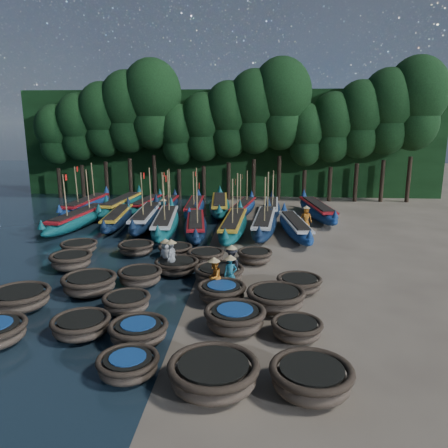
# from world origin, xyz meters

# --- Properties ---
(ground) EXTENTS (120.00, 120.00, 0.00)m
(ground) POSITION_xyz_m (0.00, 0.00, 0.00)
(ground) COLOR gray
(ground) RESTS_ON ground
(foliage_wall) EXTENTS (40.00, 3.00, 10.00)m
(foliage_wall) POSITION_xyz_m (0.00, 23.50, 5.00)
(foliage_wall) COLOR black
(foliage_wall) RESTS_ON ground
(coracle_2) EXTENTS (1.78, 1.78, 0.63)m
(coracle_2) POSITION_xyz_m (-0.81, -9.17, 0.37)
(coracle_2) COLOR brown
(coracle_2) RESTS_ON ground
(coracle_3) EXTENTS (2.78, 2.78, 0.83)m
(coracle_3) POSITION_xyz_m (1.64, -9.61, 0.47)
(coracle_3) COLOR brown
(coracle_3) RESTS_ON ground
(coracle_4) EXTENTS (2.23, 2.23, 0.82)m
(coracle_4) POSITION_xyz_m (4.20, -9.60, 0.47)
(coracle_4) COLOR brown
(coracle_4) RESTS_ON ground
(coracle_6) EXTENTS (2.22, 2.22, 0.67)m
(coracle_6) POSITION_xyz_m (-3.07, -6.92, 0.38)
(coracle_6) COLOR brown
(coracle_6) RESTS_ON ground
(coracle_7) EXTENTS (2.38, 2.38, 0.70)m
(coracle_7) POSITION_xyz_m (-1.03, -7.23, 0.41)
(coracle_7) COLOR brown
(coracle_7) RESTS_ON ground
(coracle_8) EXTENTS (2.35, 2.35, 0.82)m
(coracle_8) POSITION_xyz_m (2.03, -6.17, 0.47)
(coracle_8) COLOR brown
(coracle_8) RESTS_ON ground
(coracle_9) EXTENTS (1.73, 1.73, 0.63)m
(coracle_9) POSITION_xyz_m (4.10, -6.57, 0.36)
(coracle_9) COLOR brown
(coracle_9) RESTS_ON ground
(coracle_10) EXTENTS (2.82, 2.82, 0.77)m
(coracle_10) POSITION_xyz_m (-6.26, -4.99, 0.44)
(coracle_10) COLOR brown
(coracle_10) RESTS_ON ground
(coracle_11) EXTENTS (2.28, 2.28, 0.81)m
(coracle_11) POSITION_xyz_m (-4.17, -3.32, 0.46)
(coracle_11) COLOR brown
(coracle_11) RESTS_ON ground
(coracle_12) EXTENTS (2.02, 2.02, 0.70)m
(coracle_12) POSITION_xyz_m (-2.09, -5.00, 0.40)
(coracle_12) COLOR brown
(coracle_12) RESTS_ON ground
(coracle_13) EXTENTS (2.23, 2.23, 0.74)m
(coracle_13) POSITION_xyz_m (1.38, -3.73, 0.43)
(coracle_13) COLOR brown
(coracle_13) RESTS_ON ground
(coracle_14) EXTENTS (2.26, 2.26, 0.82)m
(coracle_14) POSITION_xyz_m (3.49, -4.33, 0.47)
(coracle_14) COLOR brown
(coracle_14) RESTS_ON ground
(coracle_15) EXTENTS (2.38, 2.38, 0.81)m
(coracle_15) POSITION_xyz_m (-6.21, -0.38, 0.47)
(coracle_15) COLOR brown
(coracle_15) RESTS_ON ground
(coracle_16) EXTENTS (2.25, 2.25, 0.74)m
(coracle_16) POSITION_xyz_m (-2.32, -2.20, 0.42)
(coracle_16) COLOR brown
(coracle_16) RESTS_ON ground
(coracle_17) EXTENTS (2.31, 2.31, 0.70)m
(coracle_17) POSITION_xyz_m (-1.00, -0.58, 0.40)
(coracle_17) COLOR brown
(coracle_17) RESTS_ON ground
(coracle_18) EXTENTS (2.26, 2.26, 0.74)m
(coracle_18) POSITION_xyz_m (1.08, -1.54, 0.42)
(coracle_18) COLOR brown
(coracle_18) RESTS_ON ground
(coracle_19) EXTENTS (1.99, 1.99, 0.66)m
(coracle_19) POSITION_xyz_m (4.55, -2.42, 0.38)
(coracle_19) COLOR brown
(coracle_19) RESTS_ON ground
(coracle_20) EXTENTS (1.98, 1.98, 0.67)m
(coracle_20) POSITION_xyz_m (-6.90, 2.26, 0.38)
(coracle_20) COLOR brown
(coracle_20) RESTS_ON ground
(coracle_21) EXTENTS (2.33, 2.33, 0.67)m
(coracle_21) POSITION_xyz_m (-3.74, 2.27, 0.38)
(coracle_21) COLOR brown
(coracle_21) RESTS_ON ground
(coracle_22) EXTENTS (1.83, 1.83, 0.64)m
(coracle_22) POSITION_xyz_m (-1.56, 2.06, 0.36)
(coracle_22) COLOR brown
(coracle_22) RESTS_ON ground
(coracle_23) EXTENTS (2.16, 2.16, 0.65)m
(coracle_23) POSITION_xyz_m (0.18, 1.15, 0.37)
(coracle_23) COLOR brown
(coracle_23) RESTS_ON ground
(coracle_24) EXTENTS (2.07, 2.07, 0.68)m
(coracle_24) POSITION_xyz_m (2.65, 1.29, 0.39)
(coracle_24) COLOR brown
(coracle_24) RESTS_ON ground
(long_boat_1) EXTENTS (2.54, 8.95, 3.82)m
(long_boat_1) POSITION_xyz_m (-9.35, 8.21, 0.61)
(long_boat_1) COLOR #0F5355
(long_boat_1) RESTS_ON ground
(long_boat_2) EXTENTS (2.17, 8.07, 1.43)m
(long_boat_2) POSITION_xyz_m (-6.87, 8.93, 0.54)
(long_boat_2) COLOR #0F2338
(long_boat_2) RESTS_ON ground
(long_boat_3) EXTENTS (2.22, 9.20, 3.91)m
(long_boat_3) POSITION_xyz_m (-4.84, 8.86, 0.62)
(long_boat_3) COLOR #0F2338
(long_boat_3) RESTS_ON ground
(long_boat_4) EXTENTS (2.58, 9.17, 3.92)m
(long_boat_4) POSITION_xyz_m (-3.20, 7.44, 0.62)
(long_boat_4) COLOR #0F5355
(long_boat_4) RESTS_ON ground
(long_boat_5) EXTENTS (2.53, 8.19, 3.51)m
(long_boat_5) POSITION_xyz_m (-1.16, 7.07, 0.56)
(long_boat_5) COLOR #0F2338
(long_boat_5) RESTS_ON ground
(long_boat_6) EXTENTS (2.04, 8.91, 3.79)m
(long_boat_6) POSITION_xyz_m (1.27, 7.02, 0.60)
(long_boat_6) COLOR #0F5355
(long_boat_6) RESTS_ON ground
(long_boat_7) EXTENTS (2.30, 8.94, 3.81)m
(long_boat_7) POSITION_xyz_m (3.23, 7.80, 0.60)
(long_boat_7) COLOR #0F2338
(long_boat_7) RESTS_ON ground
(long_boat_8) EXTENTS (2.38, 8.10, 1.44)m
(long_boat_8) POSITION_xyz_m (5.16, 7.18, 0.55)
(long_boat_8) COLOR navy
(long_boat_8) RESTS_ON ground
(long_boat_9) EXTENTS (1.98, 9.02, 3.83)m
(long_boat_9) POSITION_xyz_m (-10.74, 13.09, 0.61)
(long_boat_9) COLOR navy
(long_boat_9) RESTS_ON ground
(long_boat_10) EXTENTS (2.16, 9.17, 1.62)m
(long_boat_10) POSITION_xyz_m (-8.03, 13.56, 0.62)
(long_boat_10) COLOR #0F5355
(long_boat_10) RESTS_ON ground
(long_boat_11) EXTENTS (2.10, 7.41, 1.31)m
(long_boat_11) POSITION_xyz_m (-6.29, 14.48, 0.50)
(long_boat_11) COLOR #0F5355
(long_boat_11) RESTS_ON ground
(long_boat_12) EXTENTS (1.40, 7.99, 3.39)m
(long_boat_12) POSITION_xyz_m (-4.44, 13.54, 0.54)
(long_boat_12) COLOR #0F2338
(long_boat_12) RESTS_ON ground
(long_boat_13) EXTENTS (1.84, 8.24, 3.50)m
(long_boat_13) POSITION_xyz_m (-2.12, 13.19, 0.56)
(long_boat_13) COLOR navy
(long_boat_13) RESTS_ON ground
(long_boat_14) EXTENTS (2.30, 9.09, 1.60)m
(long_boat_14) POSITION_xyz_m (-0.21, 13.94, 0.61)
(long_boat_14) COLOR #0F5355
(long_boat_14) RESTS_ON ground
(long_boat_15) EXTENTS (2.62, 7.73, 3.33)m
(long_boat_15) POSITION_xyz_m (1.65, 13.20, 0.53)
(long_boat_15) COLOR navy
(long_boat_15) RESTS_ON ground
(long_boat_16) EXTENTS (1.70, 7.81, 3.32)m
(long_boat_16) POSITION_xyz_m (3.85, 13.43, 0.53)
(long_boat_16) COLOR #0F2338
(long_boat_16) RESTS_ON ground
(long_boat_17) EXTENTS (2.75, 8.90, 1.58)m
(long_boat_17) POSITION_xyz_m (7.24, 12.55, 0.60)
(long_boat_17) COLOR navy
(long_boat_17) RESTS_ON ground
(fisherman_0) EXTENTS (0.86, 0.73, 1.70)m
(fisherman_0) POSITION_xyz_m (-1.59, -0.18, 0.82)
(fisherman_0) COLOR silver
(fisherman_0) RESTS_ON ground
(fisherman_1) EXTENTS (0.61, 0.52, 1.74)m
(fisherman_1) POSITION_xyz_m (1.66, -2.68, 0.89)
(fisherman_1) COLOR #19586B
(fisherman_1) RESTS_ON ground
(fisherman_2) EXTENTS (0.76, 0.87, 1.72)m
(fisherman_2) POSITION_xyz_m (1.00, -2.96, 0.82)
(fisherman_2) COLOR #B36017
(fisherman_2) RESTS_ON ground
(fisherman_3) EXTENTS (1.06, 1.12, 1.72)m
(fisherman_3) POSITION_xyz_m (1.61, -1.07, 0.81)
(fisherman_3) COLOR black
(fisherman_3) RESTS_ON ground
(fisherman_4) EXTENTS (0.56, 1.01, 1.82)m
(fisherman_4) POSITION_xyz_m (-1.21, -0.72, 0.88)
(fisherman_4) COLOR silver
(fisherman_4) RESTS_ON ground
(fisherman_5) EXTENTS (0.64, 1.46, 1.72)m
(fisherman_5) POSITION_xyz_m (-4.08, 10.97, 0.80)
(fisherman_5) COLOR #19586B
(fisherman_5) RESTS_ON ground
(fisherman_6) EXTENTS (0.76, 0.52, 1.72)m
(fisherman_6) POSITION_xyz_m (6.01, 8.86, 0.83)
(fisherman_6) COLOR #B36017
(fisherman_6) RESTS_ON ground
(tree_0) EXTENTS (3.68, 3.68, 8.68)m
(tree_0) POSITION_xyz_m (-16.00, 20.00, 5.97)
(tree_0) COLOR black
(tree_0) RESTS_ON ground
(tree_1) EXTENTS (4.09, 4.09, 9.65)m
(tree_1) POSITION_xyz_m (-13.70, 20.00, 6.65)
(tree_1) COLOR black
(tree_1) RESTS_ON ground
(tree_2) EXTENTS (4.51, 4.51, 10.63)m
(tree_2) POSITION_xyz_m (-11.40, 20.00, 7.32)
(tree_2) COLOR black
(tree_2) RESTS_ON ground
(tree_3) EXTENTS (4.92, 4.92, 11.60)m
(tree_3) POSITION_xyz_m (-9.10, 20.00, 8.00)
(tree_3) COLOR black
(tree_3) RESTS_ON ground
(tree_4) EXTENTS (5.34, 5.34, 12.58)m
(tree_4) POSITION_xyz_m (-6.80, 20.00, 8.67)
(tree_4) COLOR black
(tree_4) RESTS_ON ground
(tree_5) EXTENTS (3.68, 3.68, 8.68)m
(tree_5) POSITION_xyz_m (-4.50, 20.00, 5.97)
(tree_5) COLOR black
(tree_5) RESTS_ON ground
(tree_6) EXTENTS (4.09, 4.09, 9.65)m
(tree_6) POSITION_xyz_m (-2.20, 20.00, 6.65)
(tree_6) COLOR black
(tree_6) RESTS_ON ground
(tree_7) EXTENTS (4.51, 4.51, 10.63)m
(tree_7) POSITION_xyz_m (0.10, 20.00, 7.32)
(tree_7) COLOR black
(tree_7) RESTS_ON ground
(tree_8) EXTENTS (4.92, 4.92, 11.60)m
(tree_8) POSITION_xyz_m (2.40, 20.00, 8.00)
(tree_8) COLOR black
(tree_8) RESTS_ON ground
(tree_9) EXTENTS (5.34, 5.34, 12.58)m
(tree_9) POSITION_xyz_m (4.70, 20.00, 8.67)
(tree_9) COLOR black
(tree_9) RESTS_ON ground
(tree_10) EXTENTS (3.68, 3.68, 8.68)m
(tree_10) POSITION_xyz_m (7.00, 20.00, 5.97)
(tree_10) COLOR black
(tree_10) RESTS_ON ground
(tree_11) EXTENTS (4.09, 4.09, 9.65)m
(tree_11) POSITION_xyz_m (9.30, 20.00, 6.65)
(tree_11) COLOR black
(tree_11) RESTS_ON ground
(tree_12) EXTENTS (4.51, 4.51, 10.63)m
(tree_12) POSITION_xyz_m (11.60, 20.00, 7.32)
(tree_12) COLOR black
(tree_12) RESTS_ON ground
(tree_13) EXTENTS (4.92, 4.92, 11.60)m
(tree_13) POSITION_xyz_m (13.90, 20.00, 8.00)
(tree_13) COLOR black
(tree_13) RESTS_ON ground
(tree_14) EXTENTS (5.34, 5.34, 12.58)m
(tree_14) POSITION_xyz_m (16.20, 20.00, 8.67)
(tree_14) COLOR black
(tree_14) RESTS_ON ground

